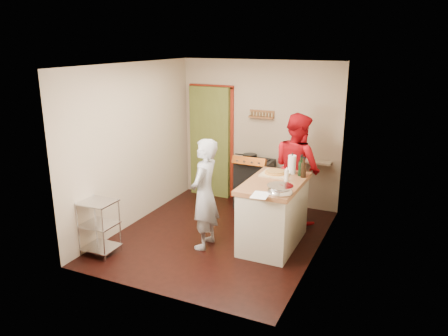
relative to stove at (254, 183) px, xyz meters
The scene contains 10 objects.
floor 1.49m from the stove, 91.94° to the right, with size 3.50×3.50×0.00m, color black.
back_wall 1.03m from the stove, 152.49° to the left, with size 3.00×0.44×2.60m.
left_wall 2.27m from the stove, 137.40° to the right, with size 0.04×3.50×2.60m, color tan.
right_wall 2.20m from the stove, 44.44° to the right, with size 0.04×3.50×2.60m, color tan.
ceiling 2.59m from the stove, 91.94° to the right, with size 3.00×3.50×0.02m, color white.
stove is the anchor object (origin of this frame).
wire_shelving 2.94m from the stove, 116.85° to the right, with size 0.48×0.40×0.80m.
island 1.55m from the stove, 58.65° to the right, with size 0.79×1.45×1.30m.
person_stripe 1.83m from the stove, 92.72° to the right, with size 0.59×0.39×1.62m, color silver.
person_red 0.99m from the stove, 17.34° to the right, with size 0.88×0.69×1.81m, color #AB0B13.
Camera 1 is at (2.66, -5.59, 2.94)m, focal length 35.00 mm.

